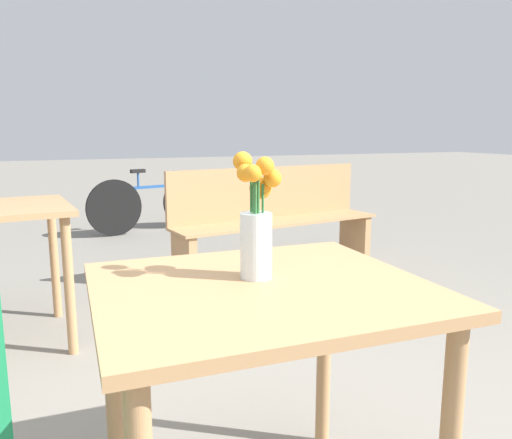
# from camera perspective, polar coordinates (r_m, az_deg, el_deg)

# --- Properties ---
(table_front) EXTENTS (0.86, 0.76, 0.74)m
(table_front) POSITION_cam_1_polar(r_m,az_deg,el_deg) (1.34, 0.62, -12.13)
(table_front) COLOR tan
(table_front) RESTS_ON ground_plane
(flower_vase) EXTENTS (0.12, 0.12, 0.34)m
(flower_vase) POSITION_cam_1_polar(r_m,az_deg,el_deg) (1.32, 0.03, -0.97)
(flower_vase) COLOR silver
(flower_vase) RESTS_ON table_front
(bench_near) EXTENTS (1.73, 0.62, 0.85)m
(bench_near) POSITION_cam_1_polar(r_m,az_deg,el_deg) (3.89, 1.97, 0.29)
(bench_near) COLOR tan
(bench_near) RESTS_ON ground_plane
(bicycle) EXTENTS (1.47, 0.51, 0.71)m
(bicycle) POSITION_cam_1_polar(r_m,az_deg,el_deg) (5.77, -11.71, 1.88)
(bicycle) COLOR black
(bicycle) RESTS_ON ground_plane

